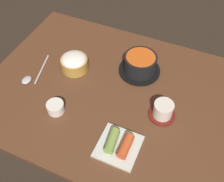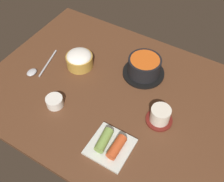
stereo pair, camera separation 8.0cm
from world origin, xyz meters
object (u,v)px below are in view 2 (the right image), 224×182
stone_pot (144,67)px  rice_bowl (79,59)px  side_bowl_near (55,101)px  spoon (37,69)px  tea_cup_with_saucer (160,115)px  kimchi_plate (110,145)px

stone_pot → rice_bowl: size_ratio=1.54×
rice_bowl → side_bowl_near: size_ratio=1.75×
stone_pot → side_bowl_near: 38.59cm
spoon → stone_pot: bearing=28.1°
stone_pot → tea_cup_with_saucer: size_ratio=1.78×
stone_pot → spoon: 45.31cm
stone_pot → kimchi_plate: 37.07cm
stone_pot → rice_bowl: (-25.78, -9.61, -0.29)cm
kimchi_plate → side_bowl_near: bearing=170.3°
stone_pot → rice_bowl: bearing=-159.6°
rice_bowl → side_bowl_near: rice_bowl is taller
spoon → side_bowl_near: bearing=-30.2°
stone_pot → spoon: (-39.84, -21.31, -3.41)cm
rice_bowl → tea_cup_with_saucer: (41.16, -8.53, -0.54)cm
tea_cup_with_saucer → spoon: bearing=-176.7°
kimchi_plate → spoon: (-45.54, 15.25, -1.00)cm
side_bowl_near → rice_bowl: bearing=100.5°
rice_bowl → spoon: rice_bowl is taller
tea_cup_with_saucer → kimchi_plate: tea_cup_with_saucer is taller
tea_cup_with_saucer → spoon: 55.36cm
stone_pot → tea_cup_with_saucer: bearing=-49.7°
side_bowl_near → spoon: (-18.19, 10.58, -1.45)cm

